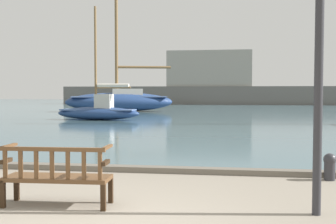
% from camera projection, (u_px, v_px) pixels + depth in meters
% --- Properties ---
extents(harbor_water, '(100.00, 80.00, 0.08)m').
position_uv_depth(harbor_water, '(214.00, 106.00, 48.76)').
color(harbor_water, '#476670').
rests_on(harbor_water, ground).
extents(quay_edge_kerb, '(40.00, 0.30, 0.12)m').
position_uv_depth(quay_edge_kerb, '(144.00, 169.00, 9.08)').
color(quay_edge_kerb, '#675F54').
rests_on(quay_edge_kerb, ground).
extents(park_bench, '(1.62, 0.59, 0.92)m').
position_uv_depth(park_bench, '(57.00, 175.00, 6.35)').
color(park_bench, '#322113').
rests_on(park_bench, ground).
extents(sailboat_distant_harbor, '(9.25, 4.97, 11.35)m').
position_uv_depth(sailboat_distant_harbor, '(120.00, 100.00, 34.93)').
color(sailboat_distant_harbor, navy).
rests_on(sailboat_distant_harbor, harbor_water).
extents(sailboat_mid_port, '(5.08, 1.66, 6.62)m').
position_uv_depth(sailboat_mid_port, '(99.00, 111.00, 24.70)').
color(sailboat_mid_port, navy).
rests_on(sailboat_mid_port, harbor_water).
extents(mooring_bollard, '(0.25, 0.25, 0.53)m').
position_uv_depth(mooring_bollard, '(330.00, 165.00, 8.21)').
color(mooring_bollard, '#2D2D33').
rests_on(mooring_bollard, ground).
extents(lamp_post, '(0.28, 0.28, 4.44)m').
position_uv_depth(lamp_post, '(320.00, 23.00, 5.79)').
color(lamp_post, '#2D2D33').
rests_on(lamp_post, ground).
extents(far_breakwater, '(40.55, 2.40, 7.06)m').
position_uv_depth(far_breakwater, '(214.00, 88.00, 54.61)').
color(far_breakwater, '#66605B').
rests_on(far_breakwater, ground).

